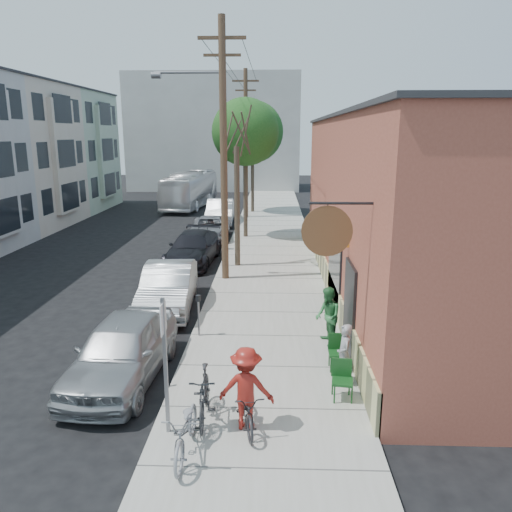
{
  "coord_description": "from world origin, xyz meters",
  "views": [
    {
      "loc": [
        4.41,
        -13.68,
        5.92
      ],
      "look_at": [
        3.77,
        4.28,
        1.5
      ],
      "focal_mm": 35.0,
      "sensor_mm": 36.0,
      "label": 1
    }
  ],
  "objects_px": {
    "car_1": "(168,287)",
    "bus": "(190,190)",
    "utility_pole_near": "(222,147)",
    "tree_bare": "(237,207)",
    "sign_post": "(165,353)",
    "car_4": "(220,212)",
    "car_2": "(193,248)",
    "parking_meter_far": "(225,248)",
    "patio_chair_a": "(338,353)",
    "car_0": "(122,350)",
    "car_3": "(210,228)",
    "tree_leafy_mid": "(245,132)",
    "parking_meter_near": "(198,309)",
    "parked_bike_b": "(187,430)",
    "cyclist": "(246,388)",
    "tree_leafy_far": "(252,132)",
    "parked_bike_a": "(204,395)",
    "patron_green": "(328,316)",
    "patron_grey": "(344,354)",
    "patio_chair_b": "(342,381)"
  },
  "relations": [
    {
      "from": "car_1",
      "to": "bus",
      "type": "height_order",
      "value": "bus"
    },
    {
      "from": "utility_pole_near",
      "to": "tree_bare",
      "type": "distance_m",
      "value": 3.38
    },
    {
      "from": "sign_post",
      "to": "bus",
      "type": "bearing_deg",
      "value": 98.51
    },
    {
      "from": "sign_post",
      "to": "car_4",
      "type": "xyz_separation_m",
      "value": [
        -1.55,
        24.45,
        -1.02
      ]
    },
    {
      "from": "car_2",
      "to": "parking_meter_far",
      "type": "bearing_deg",
      "value": -28.08
    },
    {
      "from": "patio_chair_a",
      "to": "car_0",
      "type": "height_order",
      "value": "car_0"
    },
    {
      "from": "tree_bare",
      "to": "car_3",
      "type": "height_order",
      "value": "tree_bare"
    },
    {
      "from": "car_3",
      "to": "tree_leafy_mid",
      "type": "bearing_deg",
      "value": 6.05
    },
    {
      "from": "parking_meter_near",
      "to": "parking_meter_far",
      "type": "height_order",
      "value": "same"
    },
    {
      "from": "patio_chair_a",
      "to": "parked_bike_b",
      "type": "bearing_deg",
      "value": -130.93
    },
    {
      "from": "sign_post",
      "to": "tree_leafy_mid",
      "type": "height_order",
      "value": "tree_leafy_mid"
    },
    {
      "from": "patio_chair_a",
      "to": "utility_pole_near",
      "type": "bearing_deg",
      "value": 115.66
    },
    {
      "from": "parked_bike_b",
      "to": "cyclist",
      "type": "bearing_deg",
      "value": 42.56
    },
    {
      "from": "tree_leafy_far",
      "to": "car_2",
      "type": "height_order",
      "value": "tree_leafy_far"
    },
    {
      "from": "parked_bike_a",
      "to": "bus",
      "type": "bearing_deg",
      "value": 97.24
    },
    {
      "from": "tree_leafy_mid",
      "to": "car_2",
      "type": "distance_m",
      "value": 8.02
    },
    {
      "from": "sign_post",
      "to": "tree_bare",
      "type": "distance_m",
      "value": 13.02
    },
    {
      "from": "parked_bike_a",
      "to": "car_0",
      "type": "distance_m",
      "value": 2.96
    },
    {
      "from": "patio_chair_a",
      "to": "car_3",
      "type": "distance_m",
      "value": 17.15
    },
    {
      "from": "parked_bike_b",
      "to": "car_4",
      "type": "bearing_deg",
      "value": 96.25
    },
    {
      "from": "parking_meter_near",
      "to": "tree_leafy_far",
      "type": "relative_size",
      "value": 0.15
    },
    {
      "from": "patron_green",
      "to": "tree_bare",
      "type": "bearing_deg",
      "value": -171.73
    },
    {
      "from": "patio_chair_a",
      "to": "car_3",
      "type": "bearing_deg",
      "value": 109.19
    },
    {
      "from": "parked_bike_b",
      "to": "bus",
      "type": "bearing_deg",
      "value": 100.77
    },
    {
      "from": "patron_grey",
      "to": "car_0",
      "type": "xyz_separation_m",
      "value": [
        -5.35,
        0.24,
        -0.09
      ]
    },
    {
      "from": "patio_chair_b",
      "to": "patron_green",
      "type": "xyz_separation_m",
      "value": [
        -0.02,
        3.02,
        0.38
      ]
    },
    {
      "from": "tree_leafy_mid",
      "to": "parked_bike_a",
      "type": "distance_m",
      "value": 19.72
    },
    {
      "from": "bus",
      "to": "patron_grey",
      "type": "bearing_deg",
      "value": -69.38
    },
    {
      "from": "sign_post",
      "to": "parked_bike_b",
      "type": "bearing_deg",
      "value": -54.55
    },
    {
      "from": "patron_green",
      "to": "car_4",
      "type": "height_order",
      "value": "patron_green"
    },
    {
      "from": "parking_meter_far",
      "to": "patron_green",
      "type": "bearing_deg",
      "value": -66.35
    },
    {
      "from": "sign_post",
      "to": "patron_green",
      "type": "height_order",
      "value": "sign_post"
    },
    {
      "from": "patio_chair_b",
      "to": "car_1",
      "type": "bearing_deg",
      "value": 138.23
    },
    {
      "from": "patio_chair_b",
      "to": "parked_bike_a",
      "type": "distance_m",
      "value": 3.09
    },
    {
      "from": "parked_bike_b",
      "to": "car_3",
      "type": "height_order",
      "value": "car_3"
    },
    {
      "from": "patron_grey",
      "to": "patron_green",
      "type": "bearing_deg",
      "value": -179.32
    },
    {
      "from": "utility_pole_near",
      "to": "bus",
      "type": "xyz_separation_m",
      "value": [
        -4.87,
        21.34,
        -3.98
      ]
    },
    {
      "from": "car_2",
      "to": "car_3",
      "type": "height_order",
      "value": "car_2"
    },
    {
      "from": "car_1",
      "to": "car_2",
      "type": "bearing_deg",
      "value": 86.86
    },
    {
      "from": "patio_chair_b",
      "to": "car_0",
      "type": "height_order",
      "value": "car_0"
    },
    {
      "from": "car_2",
      "to": "tree_bare",
      "type": "bearing_deg",
      "value": -17.51
    },
    {
      "from": "car_2",
      "to": "bus",
      "type": "distance_m",
      "value": 18.71
    },
    {
      "from": "parking_meter_far",
      "to": "cyclist",
      "type": "relative_size",
      "value": 0.72
    },
    {
      "from": "patron_green",
      "to": "car_3",
      "type": "relative_size",
      "value": 0.35
    },
    {
      "from": "patio_chair_a",
      "to": "car_1",
      "type": "height_order",
      "value": "car_1"
    },
    {
      "from": "parking_meter_near",
      "to": "car_3",
      "type": "bearing_deg",
      "value": 95.9
    },
    {
      "from": "tree_leafy_far",
      "to": "car_1",
      "type": "height_order",
      "value": "tree_leafy_far"
    },
    {
      "from": "tree_leafy_far",
      "to": "cyclist",
      "type": "xyz_separation_m",
      "value": [
        1.1,
        -28.74,
        -5.03
      ]
    },
    {
      "from": "parking_meter_far",
      "to": "bus",
      "type": "bearing_deg",
      "value": 103.68
    },
    {
      "from": "patron_green",
      "to": "parked_bike_b",
      "type": "distance_m",
      "value": 5.97
    }
  ]
}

